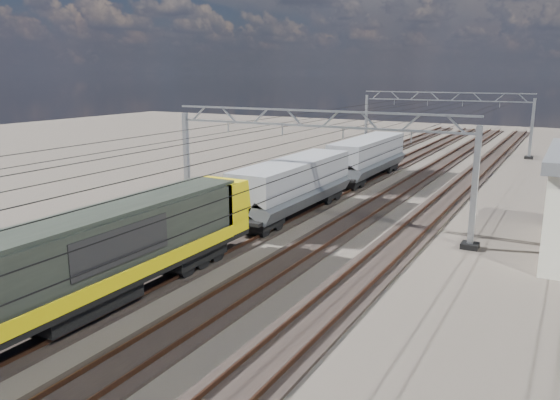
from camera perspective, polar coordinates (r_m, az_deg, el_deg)
The scene contains 12 objects.
ground at distance 30.51m, azimuth -0.03°, elevation -4.46°, with size 160.00×160.00×0.00m, color #2B2520.
track_outer_west at distance 33.66m, azimuth -9.04°, elevation -2.81°, with size 2.60×140.00×0.30m.
track_loco at distance 31.45m, azimuth -3.23°, elevation -3.80°, with size 2.60×140.00×0.30m.
track_inner_east at distance 29.63m, azimuth 3.38°, elevation -4.87°, with size 2.60×140.00×0.30m.
track_outer_east at distance 28.25m, azimuth 10.78°, elevation -5.99°, with size 2.60×140.00×0.30m.
catenary_gantry_mid at distance 33.08m, azimuth 3.30°, elevation 3.86°, with size 19.90×0.90×7.11m.
catenary_gantry_far at distance 67.21m, azimuth 16.73°, elevation 8.03°, with size 19.90×0.90×7.11m.
overhead_wires at distance 36.48m, azimuth 6.06°, elevation 7.59°, with size 12.03×140.00×0.53m.
locomotive at distance 21.92m, azimuth -20.39°, elevation -6.03°, with size 2.76×21.10×3.62m.
hopper_wagon_lead at distance 35.61m, azimuth 1.42°, elevation 1.81°, with size 3.38×13.00×3.25m.
hopper_wagon_mid at distance 48.50m, azimuth 9.15°, elevation 4.66°, with size 3.38×13.00×3.25m.
trackside_cabinet at distance 28.78m, azimuth -23.98°, elevation -4.71°, with size 0.47×0.39×1.26m.
Camera 1 is at (13.95, -25.53, 9.20)m, focal length 35.00 mm.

